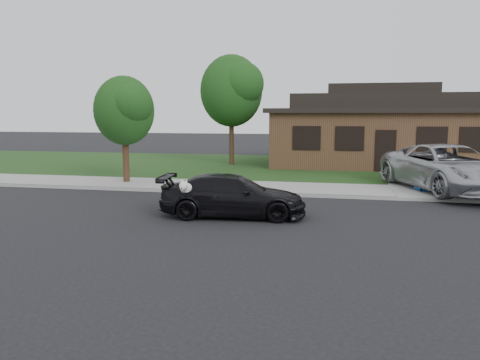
# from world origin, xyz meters

# --- Properties ---
(ground) EXTENTS (120.00, 120.00, 0.00)m
(ground) POSITION_xyz_m (0.00, 0.00, 0.00)
(ground) COLOR black
(ground) RESTS_ON ground
(sidewalk) EXTENTS (60.00, 3.00, 0.12)m
(sidewalk) POSITION_xyz_m (0.00, 5.00, 0.06)
(sidewalk) COLOR gray
(sidewalk) RESTS_ON ground
(curb) EXTENTS (60.00, 0.12, 0.12)m
(curb) POSITION_xyz_m (0.00, 3.50, 0.06)
(curb) COLOR gray
(curb) RESTS_ON ground
(lawn) EXTENTS (60.00, 13.00, 0.13)m
(lawn) POSITION_xyz_m (0.00, 13.00, 0.07)
(lawn) COLOR #193814
(lawn) RESTS_ON ground
(driveway) EXTENTS (4.50, 13.00, 0.14)m
(driveway) POSITION_xyz_m (6.00, 10.00, 0.07)
(driveway) COLOR gray
(driveway) RESTS_ON ground
(sedan) EXTENTS (4.52, 2.28, 1.27)m
(sedan) POSITION_xyz_m (-1.47, -0.29, 0.64)
(sedan) COLOR black
(sedan) RESTS_ON ground
(minivan) EXTENTS (4.93, 6.99, 1.77)m
(minivan) POSITION_xyz_m (5.77, 5.34, 1.02)
(minivan) COLOR #ACAFB4
(minivan) RESTS_ON driveway
(recycling_bin) EXTENTS (0.86, 0.86, 1.11)m
(recycling_bin) POSITION_xyz_m (4.99, 5.15, 0.68)
(recycling_bin) COLOR navy
(recycling_bin) RESTS_ON sidewalk
(house) EXTENTS (12.60, 8.60, 4.65)m
(house) POSITION_xyz_m (4.00, 15.00, 2.13)
(house) COLOR #422B1C
(house) RESTS_ON ground
(tree_0) EXTENTS (3.78, 3.60, 6.34)m
(tree_0) POSITION_xyz_m (-4.34, 12.88, 4.48)
(tree_0) COLOR #332114
(tree_0) RESTS_ON ground
(tree_2) EXTENTS (2.73, 2.60, 4.59)m
(tree_2) POSITION_xyz_m (-7.38, 5.11, 3.27)
(tree_2) COLOR #332114
(tree_2) RESTS_ON ground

